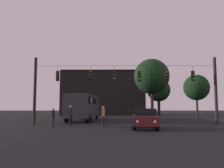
{
  "coord_description": "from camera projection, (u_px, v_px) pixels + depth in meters",
  "views": [
    {
      "loc": [
        -1.05,
        -6.21,
        1.62
      ],
      "look_at": [
        -1.26,
        18.34,
        4.03
      ],
      "focal_mm": 37.89,
      "sensor_mm": 36.0,
      "label": 1
    }
  ],
  "objects": [
    {
      "name": "ground_plane",
      "position": [
        122.0,
        120.0,
        30.39
      ],
      "size": [
        168.0,
        168.0,
        0.0
      ],
      "primitive_type": "plane",
      "color": "black",
      "rests_on": "ground"
    },
    {
      "name": "overhead_signal_span",
      "position": [
        126.0,
        85.0,
        22.48
      ],
      "size": [
        17.49,
        0.44,
        6.38
      ],
      "color": "black",
      "rests_on": "ground"
    },
    {
      "name": "city_bus",
      "position": [
        84.0,
        105.0,
        28.52
      ],
      "size": [
        2.93,
        11.09,
        3.0
      ],
      "color": "#2D2D33",
      "rests_on": "ground"
    },
    {
      "name": "car_near_right",
      "position": [
        145.0,
        118.0,
        17.86
      ],
      "size": [
        2.12,
        4.44,
        1.52
      ],
      "color": "#511919",
      "rests_on": "ground"
    },
    {
      "name": "pedestrian_crossing_left",
      "position": [
        103.0,
        115.0,
        19.9
      ],
      "size": [
        0.27,
        0.38,
        1.71
      ],
      "color": "black",
      "rests_on": "ground"
    },
    {
      "name": "pedestrian_crossing_center",
      "position": [
        70.0,
        114.0,
        20.39
      ],
      "size": [
        0.29,
        0.39,
        1.76
      ],
      "color": "black",
      "rests_on": "ground"
    },
    {
      "name": "pedestrian_crossing_right",
      "position": [
        53.0,
        116.0,
        19.7
      ],
      "size": [
        0.34,
        0.42,
        1.53
      ],
      "color": "black",
      "rests_on": "ground"
    },
    {
      "name": "corner_building",
      "position": [
        104.0,
        93.0,
        50.73
      ],
      "size": [
        17.01,
        8.37,
        9.08
      ],
      "color": "black",
      "rests_on": "ground"
    },
    {
      "name": "tree_left_silhouette",
      "position": [
        152.0,
        77.0,
        34.15
      ],
      "size": [
        5.1,
        5.1,
        8.59
      ],
      "color": "#2D2116",
      "rests_on": "ground"
    },
    {
      "name": "tree_behind_building",
      "position": [
        196.0,
        88.0,
        38.84
      ],
      "size": [
        4.24,
        4.24,
        6.96
      ],
      "color": "#2D2116",
      "rests_on": "ground"
    },
    {
      "name": "tree_right_far",
      "position": [
        159.0,
        90.0,
        47.6
      ],
      "size": [
        4.65,
        4.65,
        7.38
      ],
      "color": "black",
      "rests_on": "ground"
    }
  ]
}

